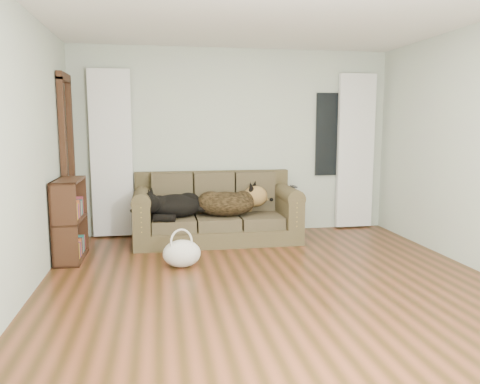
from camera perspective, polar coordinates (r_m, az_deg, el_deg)
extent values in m
plane|color=#38240E|center=(4.52, 4.54, -11.75)|extent=(5.00, 5.00, 0.00)
plane|color=white|center=(4.38, 4.95, 22.18)|extent=(5.00, 5.00, 0.00)
cube|color=#ACBEA6|center=(6.70, -0.67, 6.13)|extent=(4.50, 0.04, 2.60)
cube|color=#ACBEA6|center=(4.28, -25.90, 4.18)|extent=(0.04, 5.00, 2.60)
cube|color=white|center=(6.57, -15.39, 4.49)|extent=(0.55, 0.08, 2.25)
cube|color=white|center=(7.15, 13.89, 4.82)|extent=(0.55, 0.08, 2.25)
cube|color=black|center=(7.05, 11.17, 6.89)|extent=(0.50, 0.03, 1.20)
cube|color=black|center=(6.28, -20.22, 3.21)|extent=(0.07, 0.60, 2.10)
cube|color=brown|center=(6.23, -2.87, -1.90)|extent=(2.15, 0.93, 0.88)
ellipsoid|color=black|center=(6.12, -8.25, -1.87)|extent=(0.81, 0.63, 0.31)
ellipsoid|color=black|center=(6.20, -1.36, -1.56)|extent=(0.89, 0.71, 0.35)
cube|color=black|center=(6.22, 6.56, 0.66)|extent=(0.05, 0.18, 0.02)
ellipsoid|color=silver|center=(5.17, -7.12, -7.36)|extent=(0.47, 0.39, 0.30)
cube|color=black|center=(5.69, -20.03, -2.83)|extent=(0.31, 0.76, 0.93)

